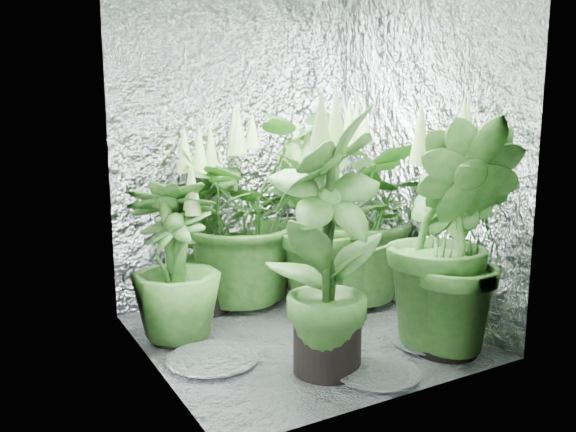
# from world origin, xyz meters

# --- Properties ---
(ground) EXTENTS (1.60, 1.60, 0.00)m
(ground) POSITION_xyz_m (0.00, 0.00, 0.00)
(ground) COLOR silver
(ground) RESTS_ON ground
(walls) EXTENTS (1.62, 1.62, 2.00)m
(walls) POSITION_xyz_m (0.00, 0.00, 1.00)
(walls) COLOR silver
(walls) RESTS_ON ground
(plant_a) EXTENTS (1.15, 1.15, 1.23)m
(plant_a) POSITION_xyz_m (-0.02, 0.64, 0.59)
(plant_a) COLOR black
(plant_a) RESTS_ON ground
(plant_b) EXTENTS (0.72, 0.72, 1.13)m
(plant_b) POSITION_xyz_m (-0.30, 0.64, 0.51)
(plant_b) COLOR black
(plant_b) RESTS_ON ground
(plant_c) EXTENTS (0.71, 0.71, 1.16)m
(plant_c) POSITION_xyz_m (0.28, 0.33, 0.54)
(plant_c) COLOR black
(plant_c) RESTS_ON ground
(plant_d) EXTENTS (0.59, 0.59, 0.93)m
(plant_d) POSITION_xyz_m (-0.60, 0.26, 0.42)
(plant_d) COLOR black
(plant_d) RESTS_ON ground
(plant_e) EXTENTS (1.06, 1.06, 1.28)m
(plant_e) POSITION_xyz_m (0.54, 0.29, 0.61)
(plant_e) COLOR black
(plant_e) RESTS_ON ground
(plant_f) EXTENTS (0.86, 0.86, 1.30)m
(plant_f) POSITION_xyz_m (-0.12, -0.44, 0.60)
(plant_f) COLOR black
(plant_f) RESTS_ON ground
(plant_g) EXTENTS (0.86, 0.86, 1.25)m
(plant_g) POSITION_xyz_m (0.53, -0.54, 0.58)
(plant_g) COLOR black
(plant_g) RESTS_ON ground
(circulation_fan) EXTENTS (0.15, 0.29, 0.33)m
(circulation_fan) POSITION_xyz_m (0.61, 0.62, 0.14)
(circulation_fan) COLOR black
(circulation_fan) RESTS_ON ground
(plant_label) EXTENTS (0.05, 0.03, 0.08)m
(plant_label) POSITION_xyz_m (0.59, -0.58, 0.30)
(plant_label) COLOR white
(plant_label) RESTS_ON plant_g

